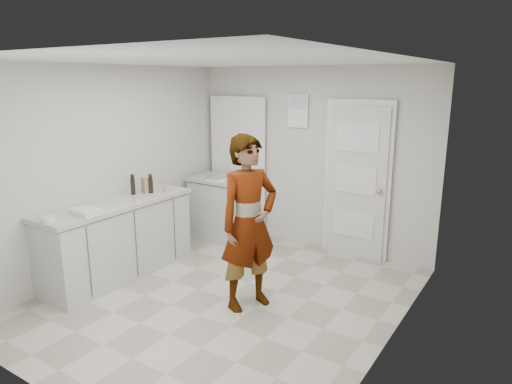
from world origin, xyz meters
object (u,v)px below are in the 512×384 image
Objects in this scene: person at (249,223)px; baking_dish at (86,212)px; oil_cruet_b at (133,185)px; egg_bowl at (48,219)px; oil_cruet_a at (151,184)px; cake_mix_box at (145,185)px; spice_jar at (165,189)px.

person is 1.77m from baking_dish.
oil_cruet_b is 1.26m from egg_bowl.
oil_cruet_a is 1.05m from baking_dish.
cake_mix_box is at bearing 68.39° from oil_cruet_b.
oil_cruet_a is at bearing -127.76° from spice_jar.
person is 1.84m from oil_cruet_b.
baking_dish is at bearing 78.34° from egg_bowl.
spice_jar is at bearing 97.16° from person.
person is 5.69× the size of baking_dish.
oil_cruet_b is at bearing -127.05° from spice_jar.
person is 1.66m from spice_jar.
oil_cruet_a is 1.72× the size of egg_bowl.
oil_cruet_b is 0.82× the size of baking_dish.
oil_cruet_a is at bearing 90.33° from egg_bowl.
person reaches higher than egg_bowl.
person is at bearing -10.26° from oil_cruet_a.
oil_cruet_a is 0.96× the size of oil_cruet_b.
egg_bowl reaches higher than baking_dish.
egg_bowl is at bearing -83.74° from oil_cruet_b.
spice_jar is 0.55× the size of egg_bowl.
spice_jar is (0.18, 0.17, -0.06)m from cake_mix_box.
spice_jar is 0.25× the size of baking_dish.
person reaches higher than spice_jar.
oil_cruet_a is (-0.11, -0.14, 0.08)m from spice_jar.
oil_cruet_a reaches higher than cake_mix_box.
spice_jar is 0.40m from oil_cruet_b.
cake_mix_box is at bearing 99.02° from baking_dish.
oil_cruet_b reaches higher than spice_jar.
oil_cruet_a is (-1.70, 0.31, 0.14)m from person.
baking_dish is at bearing -60.31° from cake_mix_box.
spice_jar is 1.57m from egg_bowl.
cake_mix_box is 0.60× the size of baking_dish.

